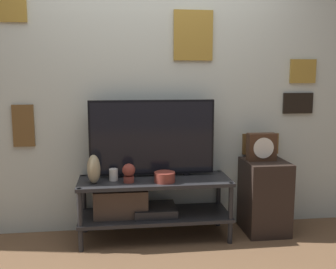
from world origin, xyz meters
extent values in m
plane|color=brown|center=(0.00, 0.00, 0.00)|extent=(12.00, 12.00, 0.00)
cube|color=beige|center=(0.00, 0.55, 1.35)|extent=(6.40, 0.06, 2.70)
cube|color=olive|center=(0.37, 0.51, 1.74)|extent=(0.35, 0.02, 0.43)
cube|color=white|center=(0.37, 0.50, 1.74)|extent=(0.31, 0.01, 0.40)
cube|color=olive|center=(1.40, 0.51, 1.44)|extent=(0.24, 0.02, 0.22)
cube|color=slate|center=(1.40, 0.50, 1.44)|extent=(0.21, 0.01, 0.18)
cube|color=brown|center=(-1.11, 0.51, 0.97)|extent=(0.18, 0.02, 0.36)
cube|color=#2D2D33|center=(-1.11, 0.50, 0.97)|extent=(0.14, 0.01, 0.33)
cube|color=black|center=(1.37, 0.51, 1.14)|extent=(0.28, 0.02, 0.19)
cube|color=slate|center=(1.37, 0.50, 1.14)|extent=(0.25, 0.01, 0.16)
cube|color=brown|center=(1.02, 0.51, 0.76)|extent=(0.35, 0.02, 0.19)
cube|color=slate|center=(1.02, 0.50, 0.76)|extent=(0.31, 0.01, 0.16)
cube|color=#232326|center=(0.00, 0.27, 0.51)|extent=(1.29, 0.46, 0.03)
cube|color=#232326|center=(0.00, 0.27, 0.20)|extent=(1.29, 0.46, 0.03)
cylinder|color=#232326|center=(-0.61, 0.07, 0.26)|extent=(0.04, 0.04, 0.52)
cylinder|color=#232326|center=(0.61, 0.07, 0.26)|extent=(0.04, 0.04, 0.52)
cylinder|color=#232326|center=(-0.61, 0.47, 0.26)|extent=(0.04, 0.04, 0.52)
cylinder|color=#232326|center=(0.61, 0.47, 0.26)|extent=(0.04, 0.04, 0.52)
cube|color=black|center=(0.00, 0.27, 0.25)|extent=(0.36, 0.32, 0.07)
cube|color=#47382D|center=(-0.29, 0.27, 0.33)|extent=(0.45, 0.25, 0.23)
cylinder|color=black|center=(-0.31, 0.37, 0.53)|extent=(0.05, 0.05, 0.02)
cylinder|color=black|center=(0.29, 0.37, 0.53)|extent=(0.05, 0.05, 0.02)
cube|color=black|center=(-0.01, 0.37, 0.87)|extent=(1.08, 0.04, 0.65)
cube|color=black|center=(-0.01, 0.36, 0.87)|extent=(1.04, 0.01, 0.61)
cylinder|color=brown|center=(0.07, 0.17, 0.56)|extent=(0.17, 0.17, 0.08)
ellipsoid|color=tan|center=(-0.50, 0.20, 0.64)|extent=(0.11, 0.14, 0.24)
cylinder|color=silver|center=(-0.35, 0.27, 0.57)|extent=(0.07, 0.07, 0.10)
cylinder|color=brown|center=(-0.22, 0.20, 0.55)|extent=(0.09, 0.09, 0.05)
sphere|color=brown|center=(-0.22, 0.20, 0.63)|extent=(0.11, 0.11, 0.11)
cube|color=black|center=(0.99, 0.29, 0.32)|extent=(0.37, 0.42, 0.65)
cube|color=#422819|center=(0.96, 0.32, 0.77)|extent=(0.25, 0.10, 0.24)
cylinder|color=white|center=(0.96, 0.26, 0.77)|extent=(0.18, 0.01, 0.18)
camera|label=1|loc=(-0.30, -2.97, 1.41)|focal=42.00mm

